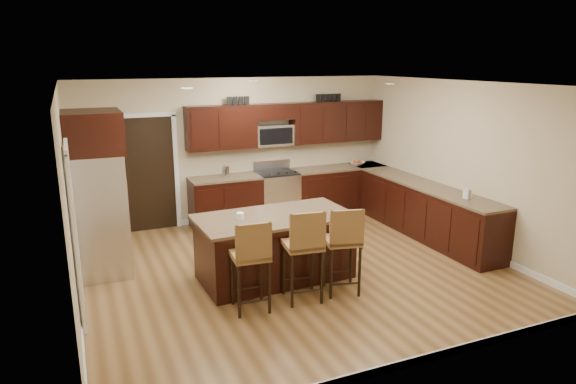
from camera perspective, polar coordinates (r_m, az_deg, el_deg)
name	(u,v)px	position (r m, az deg, el deg)	size (l,w,h in m)	color
floor	(296,269)	(7.71, 0.89, -8.56)	(6.00, 6.00, 0.00)	brown
ceiling	(297,84)	(7.10, 0.98, 11.91)	(6.00, 6.00, 0.00)	silver
wall_back	(237,150)	(9.82, -5.64, 4.64)	(6.00, 6.00, 0.00)	#C3B18D
wall_left	(68,203)	(6.69, -23.24, -1.17)	(5.50, 5.50, 0.00)	#C3B18D
wall_right	(463,164)	(8.92, 18.85, 2.92)	(5.50, 5.50, 0.00)	#C3B18D
base_cabinets	(358,202)	(9.61, 7.77, -1.08)	(4.02, 3.96, 0.92)	black
upper_cabinets	(291,123)	(9.95, 0.36, 7.70)	(4.00, 0.33, 0.80)	black
range	(277,195)	(9.95, -1.26, -0.33)	(0.76, 0.64, 1.11)	silver
microwave	(273,135)	(9.86, -1.63, 6.34)	(0.76, 0.31, 0.40)	silver
doorway	(150,174)	(9.51, -15.08, 1.92)	(0.85, 0.03, 2.06)	black
pantry_door	(73,237)	(6.50, -22.75, -4.63)	(0.03, 0.80, 2.04)	white
letter_decor	(284,99)	(9.85, -0.41, 10.29)	(2.20, 0.03, 0.15)	black
island	(275,249)	(7.29, -1.47, -6.31)	(2.21, 1.22, 0.92)	black
stool_left	(251,256)	(6.23, -4.09, -7.07)	(0.47, 0.47, 1.18)	olive
stool_mid	(304,245)	(6.47, 1.83, -5.93)	(0.51, 0.51, 1.23)	olive
stool_right	(344,241)	(6.72, 6.20, -5.38)	(0.54, 0.54, 1.20)	olive
refrigerator	(98,192)	(7.70, -20.39, -0.05)	(0.79, 0.95, 2.35)	silver
floor_mat	(314,234)	(9.19, 2.85, -4.66)	(0.83, 0.55, 0.01)	brown
fruit_bowl	(357,163)	(10.61, 7.68, 3.16)	(0.29, 0.29, 0.07)	silver
soap_bottle	(467,192)	(8.44, 19.31, 0.00)	(0.10, 0.10, 0.21)	#B2B2B2
canister_tall	(226,172)	(9.50, -6.89, 2.27)	(0.12, 0.12, 0.21)	silver
canister_short	(225,173)	(9.50, -7.03, 2.12)	(0.11, 0.11, 0.16)	silver
island_jar	(240,216)	(6.96, -5.33, -2.71)	(0.10, 0.10, 0.10)	white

